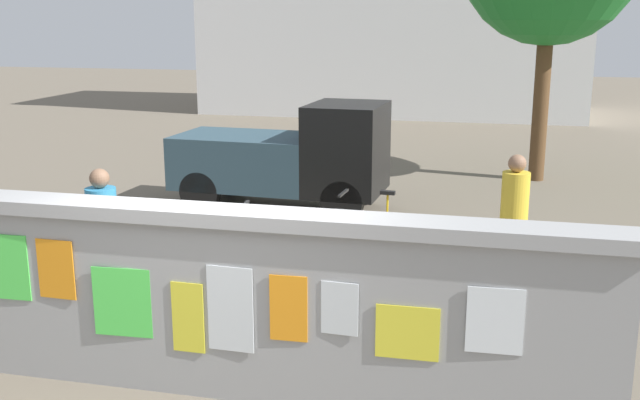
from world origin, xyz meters
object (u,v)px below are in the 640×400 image
Objects in this scene: auto_rickshaw_truck at (291,157)px; bicycle_near at (376,232)px; person_walking at (515,205)px; bicycle_far at (504,319)px; motorcycle at (200,233)px; person_bystander at (103,224)px.

bicycle_near is (1.86, -2.35, -0.54)m from auto_rickshaw_truck.
bicycle_far is at bearing -92.65° from person_walking.
bicycle_far is 2.27m from person_walking.
motorcycle is 4.07m from person_walking.
auto_rickshaw_truck is 3.32m from motorcycle.
bicycle_near is 1.05× the size of person_walking.
person_bystander is at bearing -107.93° from motorcycle.
auto_rickshaw_truck is 6.24m from bicycle_far.
person_bystander reaches higher than motorcycle.
motorcycle is 2.39m from bicycle_near.
auto_rickshaw_truck is at bearing 125.02° from bicycle_far.
motorcycle is at bearing 72.07° from person_bystander.
auto_rickshaw_truck is 4.92m from person_bystander.
auto_rickshaw_truck is 4.68m from person_walking.
person_walking is (3.67, -2.90, 0.09)m from auto_rickshaw_truck.
motorcycle is at bearing 155.05° from bicycle_far.
motorcycle is at bearing -174.81° from person_walking.
bicycle_far is 1.04× the size of person_bystander.
motorcycle is (-0.35, -3.27, -0.44)m from auto_rickshaw_truck.
motorcycle is 1.17× the size of person_walking.
bicycle_near is at bearing 121.92° from bicycle_far.
auto_rickshaw_truck is at bearing 128.35° from bicycle_near.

